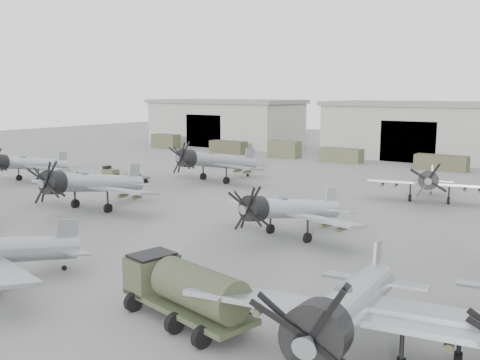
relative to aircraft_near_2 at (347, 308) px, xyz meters
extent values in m
plane|color=#5C5C5A|center=(-17.12, 4.71, -2.37)|extent=(220.00, 220.00, 0.00)
cube|color=gray|center=(-55.12, 66.71, 1.63)|extent=(28.00, 14.00, 8.00)
cube|color=slate|center=(-55.12, 66.71, 5.98)|extent=(29.00, 14.80, 0.70)
cube|color=black|center=(-55.12, 59.91, 0.63)|extent=(8.12, 0.40, 6.00)
cube|color=gray|center=(-17.12, 66.71, 1.63)|extent=(28.00, 14.00, 8.00)
cube|color=slate|center=(-17.12, 66.71, 5.98)|extent=(29.00, 14.80, 0.70)
cube|color=black|center=(-17.12, 59.91, 0.63)|extent=(8.12, 0.40, 6.00)
cube|color=#41442C|center=(-59.87, 54.71, -1.10)|extent=(5.40, 2.20, 2.53)
cube|color=#3B3A26|center=(-45.66, 54.71, -1.35)|extent=(6.55, 2.20, 2.04)
cube|color=#474930|center=(-34.75, 54.71, -1.06)|extent=(5.03, 2.20, 2.63)
cube|color=#484C31|center=(-25.11, 54.71, -1.35)|extent=(6.18, 2.20, 2.04)
cube|color=#403F2A|center=(-10.93, 54.71, -1.38)|extent=(6.66, 2.20, 1.98)
cube|color=gray|center=(-17.79, 1.25, -0.23)|extent=(0.41, 1.50, 1.81)
cylinder|color=black|center=(-17.85, 0.98, -2.24)|extent=(0.17, 0.31, 0.29)
cylinder|color=#93969B|center=(-0.18, 0.95, -0.09)|extent=(3.52, 11.08, 3.23)
cylinder|color=black|center=(0.71, -3.83, 0.68)|extent=(2.23, 1.97, 2.15)
cube|color=#93969B|center=(-0.06, 0.34, -0.35)|extent=(13.14, 4.59, 0.58)
cube|color=#93969B|center=(-1.06, 5.74, 0.07)|extent=(0.43, 1.72, 2.07)
ellipsoid|color=#3F4C54|center=(0.12, -0.68, 0.85)|extent=(0.84, 1.33, 0.58)
cylinder|color=black|center=(-1.96, -0.22, -2.01)|extent=(0.44, 0.87, 0.83)
cylinder|color=black|center=(-1.00, 5.43, -2.22)|extent=(0.18, 0.35, 0.33)
cylinder|color=#9CA0A5|center=(-47.08, 18.79, -0.37)|extent=(2.14, 9.68, 2.83)
cylinder|color=black|center=(-46.73, 14.54, 0.30)|extent=(1.83, 1.57, 1.88)
cube|color=#9CA0A5|center=(-47.03, 18.24, -0.61)|extent=(11.45, 2.92, 0.51)
cube|color=#9CA0A5|center=(-47.43, 23.03, -0.23)|extent=(0.23, 1.51, 1.81)
ellipsoid|color=#3F4C54|center=(-46.96, 17.34, 0.44)|extent=(0.63, 1.13, 0.51)
cylinder|color=black|center=(-48.73, 17.92, -2.05)|extent=(0.31, 0.74, 0.72)
cylinder|color=black|center=(-45.30, 18.20, -2.05)|extent=(0.31, 0.74, 0.72)
cylinder|color=black|center=(-47.41, 22.76, -2.24)|extent=(0.13, 0.30, 0.29)
cylinder|color=#93959B|center=(-29.37, 13.21, -0.11)|extent=(2.52, 10.98, 3.21)
cylinder|color=black|center=(-28.93, 8.40, 0.66)|extent=(2.09, 1.79, 2.14)
cube|color=#93959B|center=(-29.32, 12.59, -0.37)|extent=(12.99, 3.42, 0.58)
cube|color=#93959B|center=(-29.81, 18.01, 0.05)|extent=(0.28, 1.71, 2.05)
ellipsoid|color=#3F4C54|center=(-29.22, 11.57, 0.82)|extent=(0.72, 1.28, 0.58)
cylinder|color=black|center=(-31.24, 12.21, -2.01)|extent=(0.36, 0.84, 0.82)
cylinder|color=black|center=(-27.35, 12.56, -2.01)|extent=(0.36, 0.84, 0.82)
cylinder|color=black|center=(-29.78, 17.71, -2.22)|extent=(0.15, 0.34, 0.33)
cylinder|color=#9FA2A8|center=(-10.66, 15.20, -0.39)|extent=(3.05, 9.62, 2.81)
cylinder|color=black|center=(-11.43, 11.04, 0.28)|extent=(1.94, 1.71, 1.87)
cube|color=#9FA2A8|center=(-10.76, 14.67, -0.62)|extent=(11.41, 3.98, 0.50)
cube|color=#9FA2A8|center=(-9.90, 19.35, -0.25)|extent=(0.38, 1.49, 1.79)
ellipsoid|color=#3F4C54|center=(-10.92, 13.78, 0.42)|extent=(0.73, 1.16, 0.50)
cylinder|color=black|center=(-12.47, 14.80, -2.06)|extent=(0.38, 0.75, 0.72)
cylinder|color=black|center=(-9.11, 14.18, -2.06)|extent=(0.38, 0.75, 0.72)
cylinder|color=black|center=(-9.95, 19.08, -2.24)|extent=(0.16, 0.30, 0.29)
cylinder|color=gray|center=(-29.53, 31.17, -0.07)|extent=(3.52, 11.18, 3.26)
cylinder|color=black|center=(-30.41, 26.34, 0.71)|extent=(2.25, 1.98, 2.17)
cube|color=gray|center=(-29.64, 30.55, -0.33)|extent=(13.26, 4.60, 0.59)
cube|color=gray|center=(-28.66, 36.00, 0.09)|extent=(0.43, 1.73, 2.09)
ellipsoid|color=#3F4C54|center=(-29.83, 29.53, 0.88)|extent=(0.84, 1.35, 0.58)
cylinder|color=black|center=(-31.63, 30.70, -2.01)|extent=(0.44, 0.87, 0.84)
cylinder|color=black|center=(-27.73, 29.99, -2.01)|extent=(0.44, 0.87, 0.84)
cylinder|color=black|center=(-28.71, 35.69, -2.22)|extent=(0.18, 0.35, 0.33)
cylinder|color=#919399|center=(-6.35, 33.21, -0.41)|extent=(3.48, 9.50, 2.78)
cylinder|color=black|center=(-5.38, 29.14, 0.25)|extent=(1.97, 1.76, 1.85)
cube|color=#919399|center=(-6.23, 32.69, -0.64)|extent=(11.28, 4.48, 0.50)
cube|color=#919399|center=(-7.31, 37.28, -0.27)|extent=(0.45, 1.47, 1.78)
ellipsoid|color=#3F4C54|center=(-6.02, 31.82, 0.40)|extent=(0.77, 1.16, 0.50)
cylinder|color=black|center=(-7.83, 32.13, -2.06)|extent=(0.41, 0.75, 0.71)
cylinder|color=black|center=(-4.54, 32.91, -2.06)|extent=(0.41, 0.75, 0.71)
cylinder|color=black|center=(-7.25, 37.02, -2.24)|extent=(0.17, 0.30, 0.28)
cube|color=#363C27|center=(-7.51, -0.20, -1.62)|extent=(7.35, 3.66, 0.25)
cube|color=#363C27|center=(-10.17, 0.34, -0.82)|extent=(2.03, 2.58, 1.71)
cylinder|color=#363C27|center=(-6.62, -0.38, -0.61)|extent=(4.91, 2.79, 1.91)
cube|color=black|center=(-10.17, 0.34, 0.09)|extent=(1.88, 2.27, 0.15)
cylinder|color=black|center=(-10.30, -0.81, -1.92)|extent=(0.48, 0.95, 0.90)
cylinder|color=black|center=(-4.92, 0.45, -1.92)|extent=(0.48, 0.95, 0.90)
cube|color=#434930|center=(-41.68, 25.49, -1.78)|extent=(1.97, 1.25, 0.86)
cube|color=black|center=(-42.32, 25.52, -1.25)|extent=(0.57, 0.98, 0.53)
cylinder|color=black|center=(-41.68, 25.49, -2.10)|extent=(1.31, 0.65, 0.60)
cylinder|color=black|center=(-40.29, 25.44, -1.89)|extent=(1.29, 0.14, 0.09)
cube|color=#434930|center=(-37.62, 25.33, -1.89)|extent=(4.12, 1.65, 0.19)
cylinder|color=black|center=(-37.62, 25.33, -2.16)|extent=(1.62, 0.53, 0.47)
cylinder|color=#434930|center=(-37.62, 25.33, -1.68)|extent=(1.51, 0.40, 0.34)
imported|color=#363A26|center=(-39.60, 19.13, -1.54)|extent=(0.46, 0.64, 1.65)
camera|label=1|loc=(7.41, -17.33, 7.77)|focal=40.00mm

